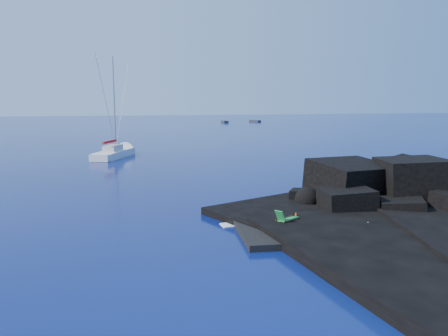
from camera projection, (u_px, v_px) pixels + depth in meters
The scene contains 11 objects.
ground at pixel (239, 240), 23.02m from camera, with size 400.00×400.00×0.00m, color #04093F.
headland at pixel (413, 211), 29.05m from camera, with size 24.00×24.00×3.60m, color black, non-canonical shape.
beach at pixel (313, 231), 24.59m from camera, with size 8.50×6.00×0.70m, color black.
surf_foam at pixel (290, 211), 29.02m from camera, with size 10.00×8.00×0.06m, color white, non-canonical shape.
sailboat at pixel (115, 157), 56.75m from camera, with size 2.58×12.30×12.90m, color white, non-canonical shape.
deck_chair at pixel (288, 216), 24.51m from camera, with size 1.52×0.67×1.05m, color #1C8136, non-canonical shape.
towel at pixel (360, 227), 24.03m from camera, with size 2.15×1.02×0.06m, color silver.
sunbather at pixel (360, 224), 24.00m from camera, with size 1.85×0.45×0.25m, color tan, non-canonical shape.
marker_cone at pixel (296, 216), 25.52m from camera, with size 0.32×0.32×0.49m, color #FF4D0D.
distant_boat_a at pixel (225, 123), 146.32m from camera, with size 1.49×4.79×0.64m, color #2C2B31.
distant_boat_b at pixel (255, 122), 150.97m from camera, with size 1.43×4.61×0.61m, color #28282D.
Camera 1 is at (-6.20, -21.30, 7.27)m, focal length 35.00 mm.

